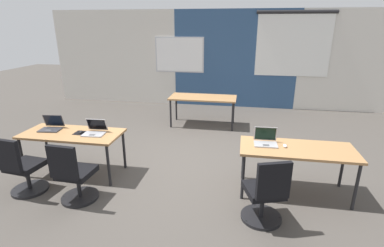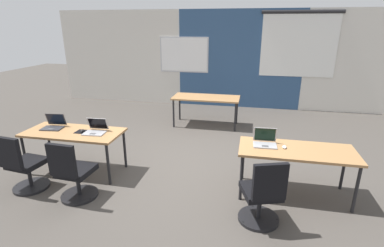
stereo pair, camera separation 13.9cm
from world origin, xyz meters
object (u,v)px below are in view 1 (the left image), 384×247
(laptop_near_left_inner, at_px, (95,131))
(mouse_near_left_inner, at_px, (81,132))
(chair_near_left_end, at_px, (22,170))
(desk_far_center, at_px, (203,99))
(laptop_near_right_inner, at_px, (266,141))
(chair_near_left_inner, at_px, (74,177))
(desk_near_left, at_px, (72,136))
(desk_near_right, at_px, (297,152))
(laptop_near_left_end, at_px, (51,127))
(chair_near_right_inner, at_px, (265,196))
(mouse_near_right_inner, at_px, (285,146))

(laptop_near_left_inner, bearing_deg, mouse_near_left_inner, -179.55)
(mouse_near_left_inner, height_order, chair_near_left_end, chair_near_left_end)
(desk_far_center, height_order, laptop_near_right_inner, laptop_near_right_inner)
(chair_near_left_inner, bearing_deg, mouse_near_left_inner, -65.69)
(desk_near_left, bearing_deg, chair_near_left_end, -119.16)
(desk_far_center, height_order, chair_near_left_end, chair_near_left_end)
(desk_near_right, height_order, laptop_near_left_end, laptop_near_left_end)
(desk_far_center, height_order, chair_near_right_inner, chair_near_right_inner)
(mouse_near_right_inner, relative_size, chair_near_left_end, 0.11)
(laptop_near_right_inner, relative_size, laptop_near_left_end, 0.94)
(desk_far_center, relative_size, chair_near_left_inner, 1.74)
(desk_near_right, bearing_deg, chair_near_right_inner, -120.66)
(desk_far_center, xyz_separation_m, laptop_near_left_end, (-2.17, -2.71, 0.11))
(laptop_near_left_inner, distance_m, laptop_near_right_inner, 2.67)
(desk_far_center, relative_size, laptop_near_left_inner, 4.58)
(chair_near_left_inner, bearing_deg, desk_near_right, -162.27)
(mouse_near_right_inner, xyz_separation_m, laptop_near_left_end, (-3.75, 0.08, 0.03))
(desk_far_center, height_order, chair_near_left_inner, chair_near_left_inner)
(laptop_near_left_inner, bearing_deg, desk_far_center, 60.23)
(chair_near_right_inner, bearing_deg, desk_near_right, -139.35)
(desk_near_left, height_order, chair_near_left_end, chair_near_left_end)
(desk_near_left, height_order, desk_near_right, same)
(desk_near_left, distance_m, chair_near_left_end, 0.87)
(desk_near_left, xyz_separation_m, mouse_near_right_inner, (3.33, 0.01, 0.08))
(laptop_near_left_end, bearing_deg, laptop_near_right_inner, -6.64)
(laptop_near_right_inner, bearing_deg, desk_near_right, -11.94)
(laptop_near_left_inner, bearing_deg, laptop_near_left_end, 172.07)
(laptop_near_left_inner, height_order, mouse_near_right_inner, laptop_near_left_inner)
(mouse_near_left_inner, xyz_separation_m, chair_near_right_inner, (2.87, -0.79, -0.36))
(laptop_near_left_inner, distance_m, chair_near_left_end, 1.15)
(mouse_near_left_inner, height_order, chair_near_right_inner, chair_near_right_inner)
(chair_near_left_inner, bearing_deg, desk_near_left, -55.81)
(mouse_near_right_inner, bearing_deg, desk_near_left, -179.86)
(laptop_near_right_inner, distance_m, chair_near_right_inner, 0.95)
(mouse_near_left_inner, bearing_deg, desk_near_right, -0.15)
(chair_near_left_end, bearing_deg, desk_near_right, -163.28)
(desk_near_right, relative_size, mouse_near_left_inner, 14.26)
(desk_far_center, distance_m, mouse_near_left_inner, 3.21)
(desk_near_right, distance_m, chair_near_left_inner, 3.15)
(desk_near_left, xyz_separation_m, chair_near_right_inner, (3.04, -0.78, -0.28))
(desk_near_left, xyz_separation_m, desk_far_center, (1.75, 2.80, 0.00))
(laptop_near_left_inner, relative_size, mouse_near_right_inner, 3.49)
(mouse_near_right_inner, bearing_deg, chair_near_right_inner, -110.28)
(mouse_near_left_inner, height_order, laptop_near_right_inner, laptop_near_right_inner)
(desk_near_right, distance_m, desk_far_center, 3.30)
(laptop_near_right_inner, distance_m, chair_near_left_end, 3.57)
(chair_near_left_inner, distance_m, laptop_near_right_inner, 2.76)
(desk_far_center, relative_size, mouse_near_left_inner, 14.26)
(desk_far_center, distance_m, chair_near_left_inner, 3.81)
(chair_near_right_inner, bearing_deg, chair_near_left_end, -19.83)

